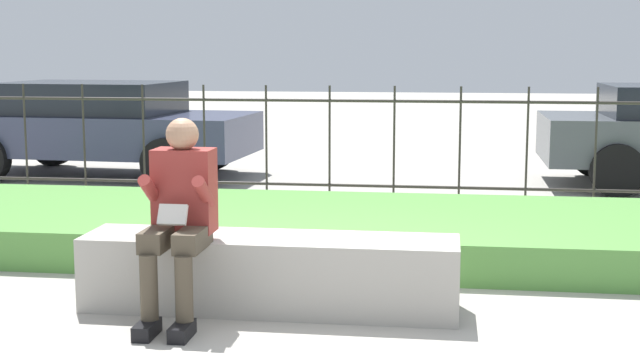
# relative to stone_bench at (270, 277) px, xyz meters

# --- Properties ---
(ground_plane) EXTENTS (60.00, 60.00, 0.00)m
(ground_plane) POSITION_rel_stone_bench_xyz_m (0.26, 0.00, -0.22)
(ground_plane) COLOR #A8A399
(stone_bench) EXTENTS (2.50, 0.56, 0.49)m
(stone_bench) POSITION_rel_stone_bench_xyz_m (0.00, 0.00, 0.00)
(stone_bench) COLOR #ADA89E
(stone_bench) RESTS_ON ground_plane
(person_seated_reader) EXTENTS (0.42, 0.73, 1.29)m
(person_seated_reader) POSITION_rel_stone_bench_xyz_m (-0.52, -0.32, 0.49)
(person_seated_reader) COLOR black
(person_seated_reader) RESTS_ON ground_plane
(grass_berm) EXTENTS (10.30, 2.34, 0.32)m
(grass_berm) POSITION_rel_stone_bench_xyz_m (0.26, 1.87, -0.06)
(grass_berm) COLOR #569342
(grass_berm) RESTS_ON ground_plane
(iron_fence) EXTENTS (8.30, 0.03, 1.34)m
(iron_fence) POSITION_rel_stone_bench_xyz_m (0.26, 3.76, 0.48)
(iron_fence) COLOR #332D28
(iron_fence) RESTS_ON ground_plane
(car_parked_left) EXTENTS (4.12, 2.16, 1.28)m
(car_parked_left) POSITION_rel_stone_bench_xyz_m (-3.51, 5.87, 0.48)
(car_parked_left) COLOR #383D56
(car_parked_left) RESTS_ON ground_plane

